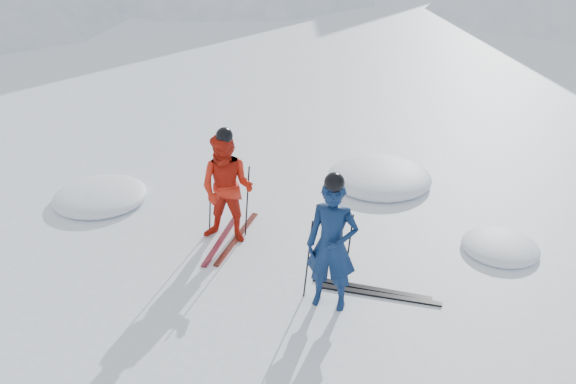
{
  "coord_description": "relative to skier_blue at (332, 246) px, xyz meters",
  "views": [
    {
      "loc": [
        -2.07,
        -7.48,
        5.15
      ],
      "look_at": [
        -1.83,
        0.5,
        1.1
      ],
      "focal_mm": 38.0,
      "sensor_mm": 36.0,
      "label": 1
    }
  ],
  "objects": [
    {
      "name": "ground",
      "position": [
        1.29,
        0.74,
        -0.94
      ],
      "size": [
        160.0,
        160.0,
        0.0
      ],
      "primitive_type": "plane",
      "color": "white",
      "rests_on": "ground"
    },
    {
      "name": "skier_blue",
      "position": [
        0.0,
        0.0,
        0.0
      ],
      "size": [
        0.79,
        0.65,
        1.87
      ],
      "primitive_type": "imported",
      "rotation": [
        0.0,
        0.0,
        -0.34
      ],
      "color": "#0C214B",
      "rests_on": "ground"
    },
    {
      "name": "skier_red",
      "position": [
        -1.47,
        1.75,
        -0.03
      ],
      "size": [
        1.05,
        0.92,
        1.81
      ],
      "primitive_type": "imported",
      "rotation": [
        0.0,
        0.0,
        -0.3
      ],
      "color": "red",
      "rests_on": "ground"
    },
    {
      "name": "pole_blue_left",
      "position": [
        -0.3,
        0.15,
        -0.31
      ],
      "size": [
        0.12,
        0.09,
        1.25
      ],
      "primitive_type": "cylinder",
      "rotation": [
        0.05,
        0.08,
        0.0
      ],
      "color": "black",
      "rests_on": "ground"
    },
    {
      "name": "pole_blue_right",
      "position": [
        0.25,
        0.25,
        -0.31
      ],
      "size": [
        0.12,
        0.07,
        1.25
      ],
      "primitive_type": "cylinder",
      "rotation": [
        -0.04,
        0.08,
        0.0
      ],
      "color": "black",
      "rests_on": "ground"
    },
    {
      "name": "pole_red_left",
      "position": [
        -1.77,
        2.0,
        -0.33
      ],
      "size": [
        0.12,
        0.1,
        1.21
      ],
      "primitive_type": "cylinder",
      "rotation": [
        0.06,
        0.08,
        0.0
      ],
      "color": "black",
      "rests_on": "ground"
    },
    {
      "name": "pole_red_right",
      "position": [
        -1.17,
        1.9,
        -0.33
      ],
      "size": [
        0.12,
        0.09,
        1.21
      ],
      "primitive_type": "cylinder",
      "rotation": [
        -0.05,
        0.08,
        0.0
      ],
      "color": "black",
      "rests_on": "ground"
    },
    {
      "name": "ski_worn_left",
      "position": [
        -1.59,
        1.75,
        -0.92
      ],
      "size": [
        0.54,
        1.66,
        0.03
      ],
      "primitive_type": "cube",
      "rotation": [
        0.0,
        0.0,
        -0.27
      ],
      "color": "black",
      "rests_on": "ground"
    },
    {
      "name": "ski_worn_right",
      "position": [
        -1.35,
        1.75,
        -0.92
      ],
      "size": [
        0.65,
        1.63,
        0.03
      ],
      "primitive_type": "cube",
      "rotation": [
        0.0,
        0.0,
        -0.34
      ],
      "color": "black",
      "rests_on": "ground"
    },
    {
      "name": "ski_loose_a",
      "position": [
        0.62,
        0.31,
        -0.92
      ],
      "size": [
        1.64,
        0.63,
        0.03
      ],
      "primitive_type": "cube",
      "rotation": [
        0.0,
        0.0,
        1.25
      ],
      "color": "black",
      "rests_on": "ground"
    },
    {
      "name": "ski_loose_b",
      "position": [
        0.72,
        0.16,
        -0.92
      ],
      "size": [
        1.65,
        0.57,
        0.03
      ],
      "primitive_type": "cube",
      "rotation": [
        0.0,
        0.0,
        1.28
      ],
      "color": "black",
      "rests_on": "ground"
    },
    {
      "name": "snow_lumps",
      "position": [
        0.18,
        2.99,
        -0.94
      ],
      "size": [
        10.35,
        5.96,
        0.44
      ],
      "color": "white",
      "rests_on": "ground"
    }
  ]
}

